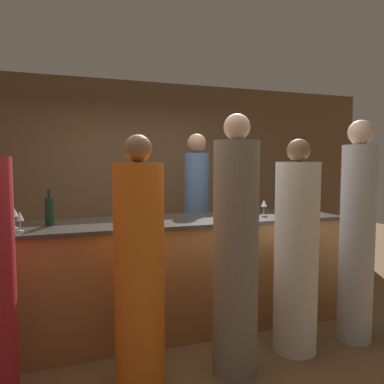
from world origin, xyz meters
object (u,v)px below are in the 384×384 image
wine_bottle_1 (50,211)px  wine_bottle_2 (286,202)px  guest_4 (139,271)px  bartender (197,218)px  guest_2 (357,237)px  guest_0 (236,254)px  guest_3 (296,254)px  wine_bottle_0 (160,213)px

wine_bottle_1 → wine_bottle_2: bearing=3.1°
guest_4 → wine_bottle_1: (-0.61, 0.83, 0.36)m
bartender → guest_2: bearing=120.4°
guest_0 → wine_bottle_1: (-1.34, 0.92, 0.27)m
guest_2 → guest_0: bearing=-175.4°
guest_3 → wine_bottle_1: bearing=158.0°
guest_2 → wine_bottle_2: size_ratio=7.20×
guest_4 → wine_bottle_1: bearing=126.2°
bartender → guest_4: (-1.05, -1.63, -0.10)m
guest_2 → guest_3: guest_2 is taller
wine_bottle_0 → wine_bottle_2: 1.66m
guest_0 → guest_4: guest_0 is taller
guest_3 → wine_bottle_2: (0.51, 0.93, 0.34)m
guest_0 → guest_3: 0.65m
guest_3 → guest_4: guest_3 is taller
guest_3 → wine_bottle_1: 2.16m
bartender → guest_2: guest_2 is taller
guest_2 → guest_4: size_ratio=1.10×
guest_4 → wine_bottle_0: 0.66m
wine_bottle_0 → guest_0: bearing=-51.6°
guest_2 → wine_bottle_0: 1.79m
bartender → wine_bottle_1: 1.85m
guest_3 → guest_4: bearing=-178.4°
guest_0 → guest_3: (0.63, 0.12, -0.09)m
guest_2 → guest_3: bearing=178.1°
wine_bottle_0 → wine_bottle_2: size_ratio=1.10×
guest_0 → wine_bottle_2: size_ratio=7.15×
guest_0 → wine_bottle_0: (-0.45, 0.56, 0.27)m
guest_4 → wine_bottle_2: 2.13m
wine_bottle_1 → bartender: bearing=25.5°
guest_3 → guest_4: size_ratio=1.00×
guest_4 → wine_bottle_0: bearing=59.7°
wine_bottle_1 → guest_2: bearing=-17.5°
wine_bottle_0 → bartender: bearing=56.2°
guest_2 → bartender: bearing=120.4°
wine_bottle_0 → wine_bottle_1: bearing=158.3°
guest_4 → wine_bottle_2: guest_4 is taller
bartender → wine_bottle_2: 1.08m
wine_bottle_0 → wine_bottle_1: wine_bottle_1 is taller
bartender → wine_bottle_1: bearing=25.5°
bartender → wine_bottle_0: bartender is taller
guest_2 → guest_3: (-0.63, 0.02, -0.11)m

